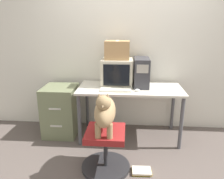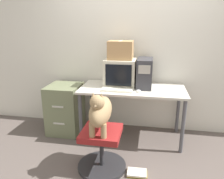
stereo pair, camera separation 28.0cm
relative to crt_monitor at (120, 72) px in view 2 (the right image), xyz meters
name	(u,v)px [view 2 (the right image)]	position (x,y,z in m)	size (l,w,h in m)	color
ground_plane	(129,149)	(0.19, -0.47, -0.97)	(12.00, 12.00, 0.00)	#564C47
wall_back	(136,48)	(0.19, 0.29, 0.33)	(8.00, 0.05, 2.60)	silver
desk	(132,94)	(0.19, -0.13, -0.28)	(1.48, 0.69, 0.78)	beige
crt_monitor	(120,72)	(0.00, 0.00, 0.00)	(0.45, 0.40, 0.39)	beige
pc_tower	(145,73)	(0.35, -0.04, 0.01)	(0.21, 0.43, 0.41)	#333338
keyboard	(117,90)	(0.00, -0.30, -0.18)	(0.42, 0.17, 0.03)	beige
computer_mouse	(138,91)	(0.29, -0.31, -0.17)	(0.07, 0.04, 0.04)	silver
office_chair	(102,149)	(-0.08, -0.92, -0.72)	(0.57, 0.57, 0.50)	#262628
dog	(100,111)	(-0.08, -0.96, -0.22)	(0.23, 0.54, 0.50)	#9E7F56
filing_cabinet	(65,108)	(-0.85, -0.10, -0.59)	(0.48, 0.54, 0.75)	#6B7251
cardboard_box	(121,50)	(0.00, 0.00, 0.32)	(0.35, 0.28, 0.26)	#A87F51
book_stack_floor	(137,173)	(0.34, -0.98, -0.95)	(0.23, 0.18, 0.04)	gold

